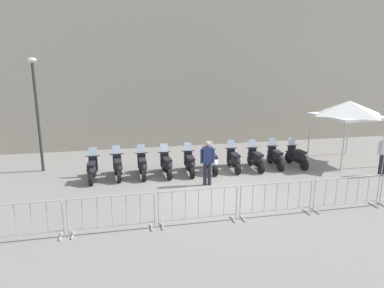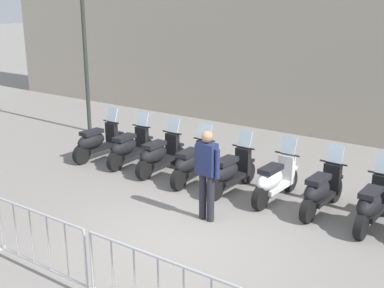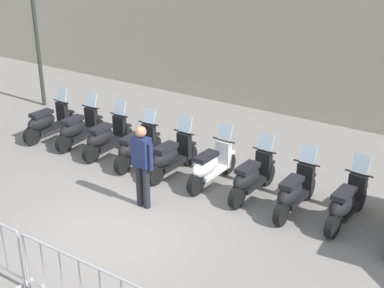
% 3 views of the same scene
% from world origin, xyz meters
% --- Properties ---
extents(ground_plane, '(120.00, 120.00, 0.00)m').
position_xyz_m(ground_plane, '(0.00, 0.00, 0.00)').
color(ground_plane, gray).
extents(motorcycle_0, '(0.60, 1.72, 1.24)m').
position_xyz_m(motorcycle_0, '(-4.24, 2.80, 0.45)').
color(motorcycle_0, black).
rests_on(motorcycle_0, ground).
extents(motorcycle_1, '(0.56, 1.72, 1.24)m').
position_xyz_m(motorcycle_1, '(-3.24, 2.82, 0.45)').
color(motorcycle_1, black).
rests_on(motorcycle_1, ground).
extents(motorcycle_2, '(0.56, 1.73, 1.24)m').
position_xyz_m(motorcycle_2, '(-2.26, 2.69, 0.45)').
color(motorcycle_2, black).
rests_on(motorcycle_2, ground).
extents(motorcycle_3, '(0.56, 1.72, 1.24)m').
position_xyz_m(motorcycle_3, '(-1.27, 2.54, 0.45)').
color(motorcycle_3, black).
rests_on(motorcycle_3, ground).
extents(motorcycle_4, '(0.60, 1.72, 1.24)m').
position_xyz_m(motorcycle_4, '(-0.29, 2.46, 0.45)').
color(motorcycle_4, black).
rests_on(motorcycle_4, ground).
extents(motorcycle_5, '(0.60, 1.72, 1.24)m').
position_xyz_m(motorcycle_5, '(0.71, 2.46, 0.45)').
color(motorcycle_5, black).
rests_on(motorcycle_5, ground).
extents(motorcycle_6, '(0.60, 1.72, 1.24)m').
position_xyz_m(motorcycle_6, '(1.70, 2.37, 0.45)').
color(motorcycle_6, black).
rests_on(motorcycle_6, ground).
extents(motorcycle_7, '(0.57, 1.73, 1.24)m').
position_xyz_m(motorcycle_7, '(2.68, 2.19, 0.45)').
color(motorcycle_7, black).
rests_on(motorcycle_7, ground).
extents(barrier_segment_2, '(2.33, 0.62, 1.07)m').
position_xyz_m(barrier_segment_2, '(-1.39, -1.99, 0.53)').
color(barrier_segment_2, '#B2B5B7').
rests_on(barrier_segment_2, ground).
extents(street_lamp, '(0.36, 0.36, 4.80)m').
position_xyz_m(street_lamp, '(-6.27, 4.78, 2.97)').
color(street_lamp, '#2D332D').
rests_on(street_lamp, ground).
extents(officer_mid_plaza, '(0.55, 0.26, 1.73)m').
position_xyz_m(officer_mid_plaza, '(-0.05, 0.99, 0.98)').
color(officer_mid_plaza, '#23232D').
rests_on(officer_mid_plaza, ground).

